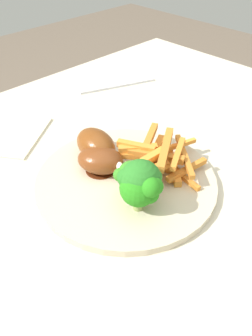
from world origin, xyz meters
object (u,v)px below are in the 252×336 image
at_px(chicken_drumstick_far, 103,161).
at_px(dining_table, 141,221).
at_px(broccoli_floret_middle, 142,188).
at_px(fork, 118,86).
at_px(dinner_plate, 126,181).
at_px(broccoli_floret_front, 132,175).
at_px(chicken_drumstick_near, 97,146).
at_px(carrot_fries_pile, 159,156).
at_px(broccoli_floret_back, 141,180).

bearing_deg(chicken_drumstick_far, dining_table, -50.96).
distance_m(broccoli_floret_middle, fork, 0.43).
bearing_deg(dining_table, dinner_plate, 158.13).
distance_m(broccoli_floret_front, chicken_drumstick_near, 0.11).
height_order(broccoli_floret_middle, carrot_fries_pile, broccoli_floret_middle).
distance_m(dining_table, carrot_fries_pile, 0.14).
xyz_separation_m(dining_table, broccoli_floret_middle, (-0.06, -0.05, 0.15)).
xyz_separation_m(broccoli_floret_front, carrot_fries_pile, (0.08, 0.02, -0.02)).
relative_size(dinner_plate, broccoli_floret_front, 4.61).
xyz_separation_m(dinner_plate, broccoli_floret_middle, (-0.03, -0.06, 0.05)).
height_order(dinner_plate, broccoli_floret_front, broccoli_floret_front).
relative_size(dining_table, fork, 5.65).
height_order(dinner_plate, broccoli_floret_back, broccoli_floret_back).
height_order(dining_table, chicken_drumstick_near, chicken_drumstick_near).
bearing_deg(chicken_drumstick_near, dining_table, -73.15).
bearing_deg(broccoli_floret_middle, broccoli_floret_front, 70.60).
bearing_deg(chicken_drumstick_near, carrot_fries_pile, -59.57).
distance_m(broccoli_floret_back, chicken_drumstick_near, 0.13).
xyz_separation_m(dining_table, broccoli_floret_back, (-0.05, -0.04, 0.16)).
xyz_separation_m(dinner_plate, chicken_drumstick_near, (0.00, 0.07, 0.03)).
bearing_deg(broccoli_floret_back, chicken_drumstick_far, 81.97).
bearing_deg(broccoli_floret_front, carrot_fries_pile, 11.37).
bearing_deg(broccoli_floret_middle, dinner_plate, 62.85).
xyz_separation_m(broccoli_floret_front, broccoli_floret_back, (-0.00, -0.02, 0.01)).
bearing_deg(carrot_fries_pile, dining_table, 164.61).
height_order(chicken_drumstick_near, chicken_drumstick_far, chicken_drumstick_near).
bearing_deg(carrot_fries_pile, broccoli_floret_middle, -153.24).
height_order(carrot_fries_pile, fork, carrot_fries_pile).
distance_m(broccoli_floret_front, broccoli_floret_middle, 0.03).
bearing_deg(broccoli_floret_middle, fork, 51.08).
height_order(broccoli_floret_middle, chicken_drumstick_near, broccoli_floret_middle).
bearing_deg(broccoli_floret_middle, chicken_drumstick_near, 75.17).
bearing_deg(dinner_plate, chicken_drumstick_far, 108.16).
xyz_separation_m(carrot_fries_pile, chicken_drumstick_near, (-0.05, 0.09, 0.00)).
bearing_deg(broccoli_floret_front, broccoli_floret_middle, -109.40).
bearing_deg(broccoli_floret_back, broccoli_floret_front, 79.73).
height_order(broccoli_floret_back, fork, broccoli_floret_back).
bearing_deg(chicken_drumstick_near, broccoli_floret_back, -103.02).
relative_size(dining_table, carrot_fries_pile, 6.11).
distance_m(broccoli_floret_front, fork, 0.40).
xyz_separation_m(dining_table, chicken_drumstick_far, (-0.04, 0.05, 0.13)).
distance_m(dinner_plate, fork, 0.35).
xyz_separation_m(dining_table, broccoli_floret_front, (-0.05, -0.02, 0.15)).
bearing_deg(broccoli_floret_front, chicken_drumstick_near, 76.45).
bearing_deg(dining_table, broccoli_floret_front, -155.06).
height_order(dining_table, broccoli_floret_front, broccoli_floret_front).
xyz_separation_m(chicken_drumstick_far, fork, (0.25, 0.22, -0.03)).
xyz_separation_m(carrot_fries_pile, fork, (0.18, 0.28, -0.03)).
relative_size(carrot_fries_pile, chicken_drumstick_far, 1.50).
bearing_deg(broccoli_floret_front, fork, 49.58).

